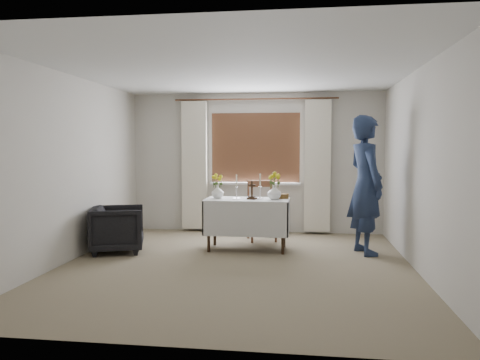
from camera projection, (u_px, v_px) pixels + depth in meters
name	position (u px, v px, depth m)	size (l,w,h in m)	color
ground	(236.00, 266.00, 6.03)	(5.00, 5.00, 0.00)	#83755B
altar_table	(247.00, 224.00, 6.98)	(1.24, 0.64, 0.76)	white
wooden_chair	(262.00, 211.00, 7.67)	(0.45, 0.45, 0.98)	#572D1E
armchair	(118.00, 229.00, 6.82)	(0.72, 0.74, 0.68)	black
person	(366.00, 185.00, 6.68)	(0.72, 0.48, 1.98)	#212F4E
radiator	(255.00, 216.00, 8.40)	(1.10, 0.10, 0.60)	silver
wooden_cross	(252.00, 190.00, 6.90)	(0.13, 0.09, 0.28)	black
candlestick_left	(237.00, 187.00, 6.95)	(0.10, 0.10, 0.36)	white
candlestick_right	(260.00, 186.00, 6.92)	(0.11, 0.11, 0.38)	white
flower_vase_left	(218.00, 192.00, 7.04)	(0.18, 0.18, 0.19)	white
flower_vase_right	(274.00, 192.00, 6.88)	(0.20, 0.20, 0.21)	white
wicker_basket	(282.00, 196.00, 7.02)	(0.19, 0.19, 0.07)	brown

